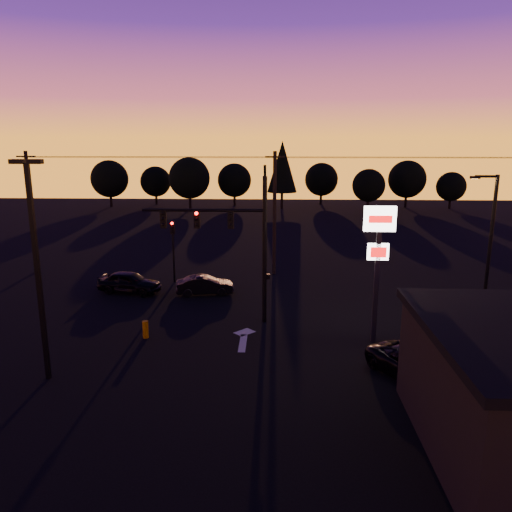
{
  "coord_description": "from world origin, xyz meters",
  "views": [
    {
      "loc": [
        2.04,
        -22.02,
        9.96
      ],
      "look_at": [
        1.0,
        5.0,
        3.5
      ],
      "focal_mm": 35.0,
      "sensor_mm": 36.0,
      "label": 1
    }
  ],
  "objects": [
    {
      "name": "ground",
      "position": [
        0.0,
        0.0,
        0.0
      ],
      "size": [
        120.0,
        120.0,
        0.0
      ],
      "primitive_type": "plane",
      "color": "black",
      "rests_on": "ground"
    },
    {
      "name": "suv_parked",
      "position": [
        8.0,
        -2.46,
        0.62
      ],
      "size": [
        4.05,
        4.9,
        1.24
      ],
      "primitive_type": "imported",
      "rotation": [
        0.0,
        0.0,
        0.53
      ],
      "color": "black",
      "rests_on": "ground"
    },
    {
      "name": "secondary_signal",
      "position": [
        -5.0,
        11.49,
        2.86
      ],
      "size": [
        0.3,
        0.31,
        4.35
      ],
      "color": "black",
      "rests_on": "ground"
    },
    {
      "name": "car_mid",
      "position": [
        -2.47,
        8.84,
        0.61
      ],
      "size": [
        3.84,
        1.83,
        1.22
      ],
      "primitive_type": "imported",
      "rotation": [
        0.0,
        0.0,
        1.72
      ],
      "color": "black",
      "rests_on": "ground"
    },
    {
      "name": "tree_6",
      "position": [
        15.0,
        48.0,
        3.43
      ],
      "size": [
        4.54,
        4.54,
        5.71
      ],
      "color": "black",
      "rests_on": "ground"
    },
    {
      "name": "tree_8",
      "position": [
        27.0,
        50.0,
        3.12
      ],
      "size": [
        4.12,
        4.12,
        5.19
      ],
      "color": "black",
      "rests_on": "ground"
    },
    {
      "name": "tree_2",
      "position": [
        -10.0,
        48.0,
        4.37
      ],
      "size": [
        5.77,
        5.78,
        7.26
      ],
      "color": "black",
      "rests_on": "ground"
    },
    {
      "name": "car_left",
      "position": [
        -7.47,
        9.01,
        0.71
      ],
      "size": [
        4.42,
        2.55,
        1.41
      ],
      "primitive_type": "imported",
      "rotation": [
        0.0,
        0.0,
        1.35
      ],
      "color": "black",
      "rests_on": "ground"
    },
    {
      "name": "utility_pole_1",
      "position": [
        2.0,
        14.0,
        4.59
      ],
      "size": [
        1.4,
        0.26,
        9.0
      ],
      "color": "black",
      "rests_on": "ground"
    },
    {
      "name": "lane_arrow",
      "position": [
        0.5,
        1.67,
        0.01
      ],
      "size": [
        1.2,
        3.1,
        0.01
      ],
      "color": "beige",
      "rests_on": "ground"
    },
    {
      "name": "power_wires",
      "position": [
        2.0,
        14.0,
        8.57
      ],
      "size": [
        36.0,
        1.22,
        0.07
      ],
      "color": "black",
      "rests_on": "ground"
    },
    {
      "name": "tree_5",
      "position": [
        9.0,
        54.0,
        3.75
      ],
      "size": [
        4.95,
        4.95,
        6.22
      ],
      "color": "black",
      "rests_on": "ground"
    },
    {
      "name": "tree_3",
      "position": [
        -4.0,
        52.0,
        3.75
      ],
      "size": [
        4.95,
        4.95,
        6.22
      ],
      "color": "black",
      "rests_on": "ground"
    },
    {
      "name": "bollard",
      "position": [
        -4.49,
        1.52,
        0.44
      ],
      "size": [
        0.3,
        0.3,
        0.89
      ],
      "primitive_type": "cylinder",
      "color": "#A96E00",
      "rests_on": "ground"
    },
    {
      "name": "utility_pole_0",
      "position": [
        -16.0,
        14.0,
        4.59
      ],
      "size": [
        1.4,
        0.26,
        9.0
      ],
      "color": "black",
      "rests_on": "ground"
    },
    {
      "name": "parking_lot_light",
      "position": [
        -7.5,
        -3.0,
        5.27
      ],
      "size": [
        1.25,
        0.3,
        9.14
      ],
      "color": "black",
      "rests_on": "ground"
    },
    {
      "name": "traffic_signal_mast",
      "position": [
        -0.1,
        3.99,
        4.94
      ],
      "size": [
        6.79,
        0.52,
        8.58
      ],
      "color": "black",
      "rests_on": "ground"
    },
    {
      "name": "tree_4",
      "position": [
        3.0,
        49.0,
        5.93
      ],
      "size": [
        4.18,
        4.18,
        9.5
      ],
      "color": "black",
      "rests_on": "ground"
    },
    {
      "name": "pylon_sign",
      "position": [
        7.0,
        1.5,
        4.91
      ],
      "size": [
        1.5,
        0.28,
        6.8
      ],
      "color": "black",
      "rests_on": "ground"
    },
    {
      "name": "streetlight",
      "position": [
        13.91,
        5.5,
        4.42
      ],
      "size": [
        1.55,
        0.35,
        8.0
      ],
      "color": "black",
      "rests_on": "ground"
    },
    {
      "name": "tree_0",
      "position": [
        -22.0,
        50.0,
        4.06
      ],
      "size": [
        5.36,
        5.36,
        6.74
      ],
      "color": "black",
      "rests_on": "ground"
    },
    {
      "name": "tree_1",
      "position": [
        -16.0,
        53.0,
        3.43
      ],
      "size": [
        4.54,
        4.54,
        5.71
      ],
      "color": "black",
      "rests_on": "ground"
    },
    {
      "name": "tree_7",
      "position": [
        21.0,
        51.0,
        4.06
      ],
      "size": [
        5.36,
        5.36,
        6.74
      ],
      "color": "black",
      "rests_on": "ground"
    }
  ]
}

